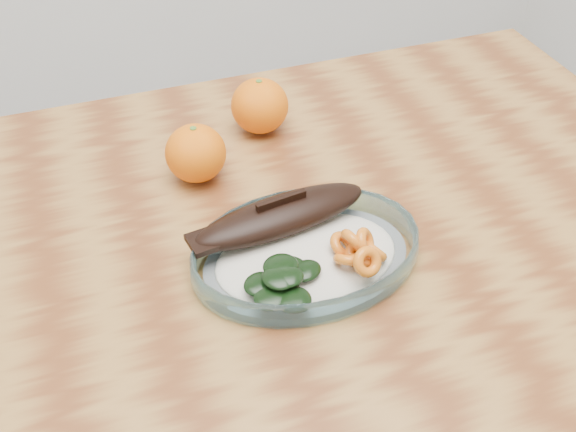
{
  "coord_description": "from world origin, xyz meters",
  "views": [
    {
      "loc": [
        -0.15,
        -0.56,
        1.3
      ],
      "look_at": [
        0.06,
        0.04,
        0.77
      ],
      "focal_mm": 45.0,
      "sensor_mm": 36.0,
      "label": 1
    }
  ],
  "objects_px": {
    "plated_meal": "(305,250)",
    "orange_right": "(260,106)",
    "orange_left": "(196,153)",
    "dining_table": "(249,321)"
  },
  "relations": [
    {
      "from": "plated_meal",
      "to": "orange_right",
      "type": "bearing_deg",
      "value": 81.62
    },
    {
      "from": "orange_left",
      "to": "dining_table",
      "type": "bearing_deg",
      "value": -85.52
    },
    {
      "from": "orange_left",
      "to": "orange_right",
      "type": "xyz_separation_m",
      "value": [
        0.11,
        0.08,
        0.0
      ]
    },
    {
      "from": "dining_table",
      "to": "plated_meal",
      "type": "xyz_separation_m",
      "value": [
        0.06,
        -0.02,
        0.12
      ]
    },
    {
      "from": "dining_table",
      "to": "orange_right",
      "type": "relative_size",
      "value": 15.44
    },
    {
      "from": "dining_table",
      "to": "orange_right",
      "type": "distance_m",
      "value": 0.3
    },
    {
      "from": "dining_table",
      "to": "orange_left",
      "type": "relative_size",
      "value": 15.9
    },
    {
      "from": "orange_left",
      "to": "orange_right",
      "type": "bearing_deg",
      "value": 35.77
    },
    {
      "from": "dining_table",
      "to": "plated_meal",
      "type": "distance_m",
      "value": 0.13
    },
    {
      "from": "orange_left",
      "to": "orange_right",
      "type": "distance_m",
      "value": 0.13
    }
  ]
}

